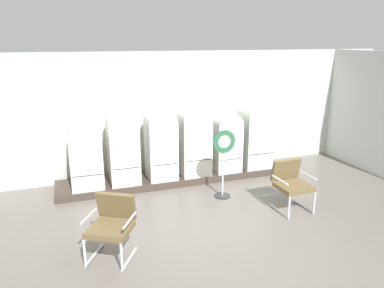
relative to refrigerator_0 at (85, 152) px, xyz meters
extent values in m
cube|color=#68625B|center=(1.98, -2.90, -0.94)|extent=(12.00, 10.00, 0.05)
cube|color=silver|center=(1.98, 0.76, 0.52)|extent=(11.76, 0.12, 2.88)
cube|color=#47443F|center=(1.98, 0.76, 1.62)|extent=(11.76, 0.07, 0.06)
cube|color=silver|center=(6.64, -0.40, 0.52)|extent=(0.12, 2.20, 2.88)
cube|color=#43372F|center=(1.98, 0.13, -0.84)|extent=(5.30, 0.95, 0.15)
cube|color=silver|center=(0.00, 0.00, -0.20)|extent=(0.65, 0.61, 1.12)
cylinder|color=silver|center=(0.00, 0.00, 0.36)|extent=(0.65, 0.60, 0.65)
cube|color=#383838|center=(0.00, -0.31, -0.41)|extent=(0.60, 0.01, 0.01)
cylinder|color=silver|center=(0.26, -0.32, -0.07)|extent=(0.02, 0.02, 0.28)
cube|color=silver|center=(0.78, 0.00, -0.11)|extent=(0.62, 0.60, 1.31)
cylinder|color=silver|center=(0.78, 0.00, 0.55)|extent=(0.62, 0.59, 0.62)
cube|color=#383838|center=(0.78, -0.31, -0.35)|extent=(0.57, 0.01, 0.01)
cylinder|color=silver|center=(0.53, -0.32, 0.05)|extent=(0.02, 0.02, 0.28)
cube|color=white|center=(1.60, 0.00, -0.12)|extent=(0.62, 0.61, 1.28)
cylinder|color=white|center=(1.60, 0.00, 0.52)|extent=(0.62, 0.60, 0.62)
cube|color=#383838|center=(1.60, -0.31, -0.36)|extent=(0.57, 0.01, 0.01)
cylinder|color=silver|center=(1.85, -0.32, 0.03)|extent=(0.02, 0.02, 0.28)
cube|color=white|center=(2.37, 0.04, -0.11)|extent=(0.66, 0.69, 1.31)
cylinder|color=white|center=(2.37, 0.04, 0.55)|extent=(0.66, 0.67, 0.66)
cube|color=#383838|center=(2.37, -0.31, -0.35)|extent=(0.61, 0.01, 0.01)
cylinder|color=silver|center=(2.64, -0.32, 0.05)|extent=(0.02, 0.02, 0.28)
cube|color=white|center=(3.15, 0.03, -0.21)|extent=(0.60, 0.68, 1.12)
cylinder|color=white|center=(3.15, 0.03, 0.35)|extent=(0.60, 0.66, 0.60)
cube|color=#383838|center=(3.15, -0.31, -0.41)|extent=(0.55, 0.01, 0.01)
cylinder|color=silver|center=(2.91, -0.32, -0.07)|extent=(0.02, 0.02, 0.28)
cube|color=silver|center=(3.93, 0.02, -0.13)|extent=(0.69, 0.66, 1.28)
cylinder|color=silver|center=(3.93, 0.02, 0.51)|extent=(0.69, 0.65, 0.69)
cube|color=#383838|center=(3.93, -0.31, -0.36)|extent=(0.63, 0.01, 0.01)
cylinder|color=silver|center=(3.65, -0.32, 0.03)|extent=(0.02, 0.02, 0.28)
cylinder|color=silver|center=(-0.08, -2.42, -0.90)|extent=(0.33, 0.53, 0.04)
cylinder|color=silver|center=(-0.22, -2.66, -0.69)|extent=(0.05, 0.05, 0.41)
cylinder|color=silver|center=(0.40, -2.70, -0.90)|extent=(0.33, 0.53, 0.04)
cylinder|color=silver|center=(0.26, -2.94, -0.69)|extent=(0.05, 0.05, 0.41)
cube|color=brown|center=(0.16, -2.56, -0.44)|extent=(0.78, 0.76, 0.09)
cube|color=brown|center=(0.30, -2.32, -0.19)|extent=(0.59, 0.44, 0.43)
cylinder|color=silver|center=(-0.11, -2.40, -0.26)|extent=(0.28, 0.43, 0.04)
cylinder|color=silver|center=(0.43, -2.72, -0.26)|extent=(0.28, 0.43, 0.04)
cylinder|color=silver|center=(3.34, -2.09, -0.90)|extent=(0.06, 0.59, 0.04)
cylinder|color=silver|center=(3.35, -2.37, -0.69)|extent=(0.04, 0.04, 0.41)
cylinder|color=silver|center=(3.89, -2.07, -0.90)|extent=(0.06, 0.59, 0.04)
cylinder|color=silver|center=(3.90, -2.34, -0.69)|extent=(0.04, 0.04, 0.41)
cube|color=brown|center=(3.62, -2.08, -0.44)|extent=(0.62, 0.56, 0.09)
cube|color=brown|center=(3.61, -1.80, -0.19)|extent=(0.60, 0.18, 0.43)
cylinder|color=silver|center=(3.30, -2.09, -0.26)|extent=(0.06, 0.48, 0.04)
cylinder|color=silver|center=(3.93, -2.07, -0.26)|extent=(0.06, 0.48, 0.04)
cylinder|color=#2D2D30|center=(2.61, -1.07, -0.90)|extent=(0.32, 0.32, 0.03)
cylinder|color=silver|center=(2.61, -1.07, -0.31)|extent=(0.04, 0.04, 1.16)
cylinder|color=#2A6142|center=(2.61, -1.10, 0.27)|extent=(0.47, 0.02, 0.47)
cylinder|color=white|center=(2.61, -1.11, 0.27)|extent=(0.26, 0.00, 0.26)
camera|label=1|loc=(-0.26, -7.43, 2.22)|focal=34.04mm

